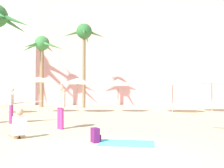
{
  "coord_description": "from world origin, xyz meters",
  "views": [
    {
      "loc": [
        0.02,
        -5.74,
        1.49
      ],
      "look_at": [
        0.29,
        6.75,
        1.83
      ],
      "focal_mm": 41.79,
      "sensor_mm": 36.0,
      "label": 1
    }
  ],
  "objects": [
    {
      "name": "hotel_tower_gray",
      "position": [
        -5.52,
        32.97,
        14.16
      ],
      "size": [
        17.03,
        10.35,
        28.32
      ],
      "primitive_type": "cube",
      "color": "#BCB7AD",
      "rests_on": "ground"
    },
    {
      "name": "palm_tree_left",
      "position": [
        -1.99,
        17.78,
        6.39
      ],
      "size": [
        3.85,
        3.71,
        7.62
      ],
      "color": "brown",
      "rests_on": "ground"
    },
    {
      "name": "person_mid_left",
      "position": [
        -2.79,
        2.63,
        0.33
      ],
      "size": [
        0.85,
        1.01,
        0.95
      ],
      "rotation": [
        0.0,
        0.0,
        2.16
      ],
      "color": "tan",
      "rests_on": "ground"
    },
    {
      "name": "palm_tree_center",
      "position": [
        -6.06,
        18.85,
        5.42
      ],
      "size": [
        4.17,
        3.86,
        6.7
      ],
      "color": "#896B4C",
      "rests_on": "ground"
    },
    {
      "name": "person_mid_center",
      "position": [
        -1.78,
        4.53,
        0.95
      ],
      "size": [
        0.44,
        0.54,
        1.73
      ],
      "rotation": [
        0.0,
        0.0,
        3.79
      ],
      "color": "#B7337F",
      "rests_on": "ground"
    },
    {
      "name": "beach_towel",
      "position": [
        0.6,
        1.68,
        0.01
      ],
      "size": [
        1.69,
        1.21,
        0.01
      ],
      "primitive_type": "cube",
      "rotation": [
        0.0,
        0.0,
        -0.17
      ],
      "color": "#4CC6D6",
      "rests_on": "ground"
    },
    {
      "name": "cafe_umbrella_3",
      "position": [
        7.49,
        12.51,
        2.25
      ],
      "size": [
        2.78,
        2.78,
        2.47
      ],
      "color": "gray",
      "rests_on": "ground"
    },
    {
      "name": "cafe_umbrella_4",
      "position": [
        4.53,
        11.89,
        2.07
      ],
      "size": [
        2.8,
        2.8,
        2.25
      ],
      "color": "gray",
      "rests_on": "ground"
    },
    {
      "name": "backpack",
      "position": [
        -0.29,
        1.86,
        0.2
      ],
      "size": [
        0.32,
        0.35,
        0.42
      ],
      "rotation": [
        0.0,
        0.0,
        0.43
      ],
      "color": "#5C1854",
      "rests_on": "ground"
    },
    {
      "name": "hotel_pink",
      "position": [
        4.88,
        27.38,
        9.13
      ],
      "size": [
        24.86,
        10.56,
        18.26
      ],
      "primitive_type": "cube",
      "color": "pink",
      "rests_on": "ground"
    },
    {
      "name": "cafe_umbrella_2",
      "position": [
        -4.61,
        12.33,
        2.28
      ],
      "size": [
        2.1,
        2.1,
        2.47
      ],
      "color": "gray",
      "rests_on": "ground"
    },
    {
      "name": "cafe_umbrella_0",
      "position": [
        0.83,
        12.39,
        2.09
      ],
      "size": [
        2.13,
        2.13,
        2.31
      ],
      "color": "gray",
      "rests_on": "ground"
    },
    {
      "name": "ground",
      "position": [
        0.0,
        0.0,
        0.0
      ],
      "size": [
        120.0,
        120.0,
        0.0
      ],
      "primitive_type": "plane",
      "color": "#C6B28C"
    },
    {
      "name": "person_near_left",
      "position": [
        -4.37,
        6.5,
        0.9
      ],
      "size": [
        2.71,
        1.2,
        1.66
      ],
      "rotation": [
        0.0,
        0.0,
        0.25
      ],
      "color": "#B7337F",
      "rests_on": "ground"
    },
    {
      "name": "cafe_umbrella_5",
      "position": [
        -1.99,
        12.29,
        2.17
      ],
      "size": [
        2.44,
        2.44,
        2.38
      ],
      "color": "gray",
      "rests_on": "ground"
    }
  ]
}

